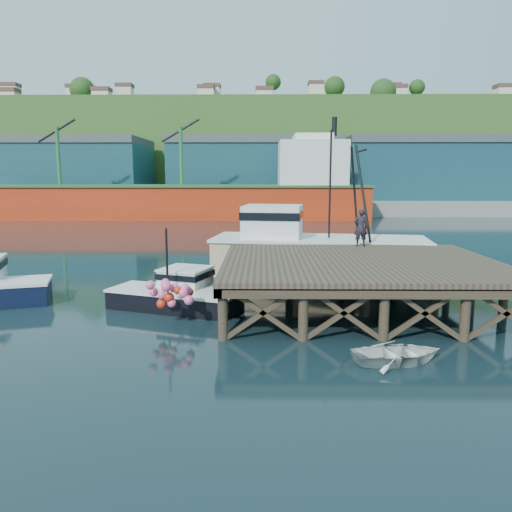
{
  "coord_description": "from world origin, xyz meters",
  "views": [
    {
      "loc": [
        1.19,
        -21.78,
        5.76
      ],
      "look_at": [
        0.89,
        2.0,
        1.97
      ],
      "focal_mm": 35.0,
      "sensor_mm": 36.0,
      "label": 1
    }
  ],
  "objects_px": {
    "dockworker": "(361,228)",
    "boat_black": "(178,293)",
    "trawler": "(315,245)",
    "dinghy": "(398,353)"
  },
  "relations": [
    {
      "from": "dockworker",
      "to": "boat_black",
      "type": "bearing_deg",
      "value": 25.34
    },
    {
      "from": "trawler",
      "to": "boat_black",
      "type": "bearing_deg",
      "value": -122.0
    },
    {
      "from": "boat_black",
      "to": "dockworker",
      "type": "height_order",
      "value": "dockworker"
    },
    {
      "from": "trawler",
      "to": "dinghy",
      "type": "height_order",
      "value": "trawler"
    },
    {
      "from": "dinghy",
      "to": "dockworker",
      "type": "height_order",
      "value": "dockworker"
    },
    {
      "from": "trawler",
      "to": "dockworker",
      "type": "bearing_deg",
      "value": -50.32
    },
    {
      "from": "dinghy",
      "to": "dockworker",
      "type": "relative_size",
      "value": 1.46
    },
    {
      "from": "boat_black",
      "to": "trawler",
      "type": "bearing_deg",
      "value": 69.25
    },
    {
      "from": "dinghy",
      "to": "boat_black",
      "type": "bearing_deg",
      "value": 40.43
    },
    {
      "from": "boat_black",
      "to": "dockworker",
      "type": "bearing_deg",
      "value": 47.47
    }
  ]
}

